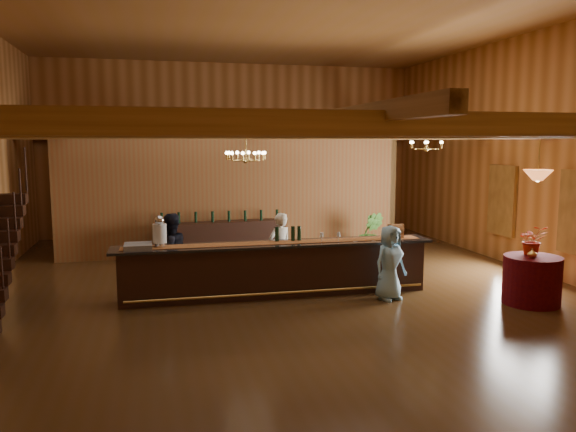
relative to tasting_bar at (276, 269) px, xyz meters
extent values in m
plane|color=#422B16|center=(0.24, 0.78, -0.53)|extent=(14.00, 14.00, 0.00)
plane|color=#935F30|center=(0.24, 0.78, 4.97)|extent=(14.00, 14.00, 0.00)
cube|color=#B4763E|center=(0.24, 7.78, 2.22)|extent=(12.00, 0.10, 5.50)
cube|color=#B4763E|center=(0.24, -6.22, 2.22)|extent=(12.00, 0.10, 5.50)
cube|color=#B4763E|center=(6.24, 0.78, 2.22)|extent=(0.10, 14.00, 5.50)
cube|color=#A1743C|center=(0.24, -4.72, 2.67)|extent=(11.90, 0.20, 0.28)
cube|color=#A1743C|center=(0.24, -2.22, 2.67)|extent=(11.90, 0.20, 0.28)
cube|color=#A1743C|center=(0.24, 0.28, 2.67)|extent=(11.90, 0.20, 0.28)
cube|color=#A1743C|center=(0.24, 2.78, 2.67)|extent=(11.90, 0.20, 0.28)
cube|color=#A1743C|center=(0.24, 5.28, 2.67)|extent=(11.90, 0.20, 0.28)
cube|color=#A1743C|center=(0.24, 7.58, 2.67)|extent=(11.90, 0.20, 0.28)
cube|color=#A1743C|center=(-4.26, 0.78, 2.81)|extent=(0.18, 13.90, 0.22)
cube|color=#A1743C|center=(0.24, 0.78, 2.81)|extent=(0.18, 13.90, 0.22)
cube|color=#A1743C|center=(4.74, 0.78, 2.81)|extent=(0.18, 13.90, 0.22)
cube|color=#A1743C|center=(-4.26, 5.28, 1.07)|extent=(0.20, 0.20, 3.20)
cube|color=#A1743C|center=(4.74, 5.28, 1.07)|extent=(0.20, 0.20, 3.20)
cube|color=brown|center=(-0.26, 4.28, 1.02)|extent=(9.00, 0.18, 3.10)
cube|color=white|center=(6.19, 1.78, 1.02)|extent=(0.12, 1.05, 1.75)
cube|color=black|center=(1.24, 6.28, 0.02)|extent=(1.20, 0.60, 1.10)
cube|color=#9E5E32|center=(-1.76, 6.28, -0.03)|extent=(1.00, 0.60, 1.00)
cube|color=black|center=(0.00, 0.00, -0.03)|extent=(5.98, 0.72, 0.99)
cube|color=black|center=(0.00, 0.00, 0.49)|extent=(6.28, 0.86, 0.05)
cube|color=maroon|center=(0.00, 0.00, 0.52)|extent=(5.87, 0.47, 0.01)
cylinder|color=tan|center=(0.00, -0.40, -0.38)|extent=(5.77, 0.12, 0.05)
cylinder|color=silver|center=(-2.21, 0.08, 0.55)|extent=(0.18, 0.18, 0.08)
cylinder|color=silver|center=(-2.21, 0.08, 0.77)|extent=(0.26, 0.26, 0.36)
sphere|color=silver|center=(-2.21, 0.08, 1.02)|extent=(0.18, 0.18, 0.18)
cube|color=gray|center=(-2.60, -0.01, 0.56)|extent=(0.50, 0.50, 0.10)
cube|color=#9E5E32|center=(2.33, -0.08, 0.66)|extent=(0.06, 0.06, 0.30)
cube|color=#9E5E32|center=(2.61, -0.08, 0.66)|extent=(0.06, 0.06, 0.30)
cylinder|color=#9E5E32|center=(2.47, -0.08, 0.69)|extent=(0.24, 0.24, 0.24)
cylinder|color=black|center=(0.04, 0.12, 0.66)|extent=(0.07, 0.07, 0.30)
cylinder|color=black|center=(0.37, 0.12, 0.66)|extent=(0.07, 0.07, 0.30)
cylinder|color=black|center=(0.49, 0.11, 0.66)|extent=(0.07, 0.07, 0.30)
cube|color=black|center=(-0.62, 3.85, -0.06)|extent=(3.42, 0.97, 0.95)
cylinder|color=#540609|center=(4.50, -1.69, -0.08)|extent=(1.04, 1.04, 0.90)
cylinder|color=tan|center=(-0.48, 0.62, 2.39)|extent=(0.02, 0.02, 0.57)
sphere|color=tan|center=(-0.48, 0.62, 2.10)|extent=(0.12, 0.12, 0.12)
torus|color=tan|center=(-0.48, 0.62, 2.20)|extent=(0.80, 0.80, 0.04)
cylinder|color=tan|center=(3.78, 1.23, 2.49)|extent=(0.02, 0.02, 0.36)
sphere|color=tan|center=(3.78, 1.23, 2.31)|extent=(0.12, 0.12, 0.12)
torus|color=tan|center=(3.78, 1.23, 2.41)|extent=(0.80, 0.80, 0.04)
cylinder|color=tan|center=(4.50, -1.69, 2.27)|extent=(0.02, 0.02, 0.80)
cone|color=#CF642B|center=(4.50, -1.69, 1.87)|extent=(0.52, 0.52, 0.20)
imported|color=white|center=(0.24, 0.75, 0.24)|extent=(0.66, 0.57, 1.54)
imported|color=black|center=(-2.01, 0.72, 0.27)|extent=(0.98, 0.93, 1.59)
imported|color=#83BEDF|center=(2.04, -0.81, 0.19)|extent=(0.81, 0.66, 1.44)
imported|color=#3C7729|center=(3.36, 3.43, 0.04)|extent=(0.78, 0.72, 1.14)
imported|color=#A32004|center=(4.57, -1.55, 0.65)|extent=(0.62, 0.58, 0.56)
imported|color=tan|center=(4.38, -1.81, 0.51)|extent=(0.15, 0.15, 0.28)
camera|label=1|loc=(-2.30, -10.52, 2.47)|focal=35.00mm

